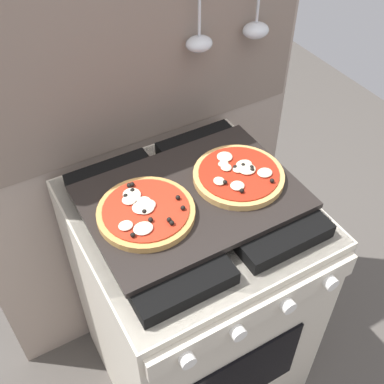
% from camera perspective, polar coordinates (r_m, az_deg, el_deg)
% --- Properties ---
extents(ground_plane, '(4.00, 4.00, 0.00)m').
position_cam_1_polar(ground_plane, '(1.97, 0.00, -19.64)').
color(ground_plane, '#4C4742').
extents(kitchen_backsplash, '(1.10, 0.09, 1.55)m').
position_cam_1_polar(kitchen_backsplash, '(1.53, -6.14, 3.92)').
color(kitchen_backsplash, gray).
rests_on(kitchen_backsplash, ground_plane).
extents(stove, '(0.60, 0.64, 0.90)m').
position_cam_1_polar(stove, '(1.58, 0.03, -12.49)').
color(stove, beige).
rests_on(stove, ground_plane).
extents(baking_tray, '(0.54, 0.38, 0.02)m').
position_cam_1_polar(baking_tray, '(1.22, 0.00, -0.60)').
color(baking_tray, black).
rests_on(baking_tray, stove).
extents(pizza_left, '(0.24, 0.24, 0.03)m').
position_cam_1_polar(pizza_left, '(1.17, -5.57, -2.32)').
color(pizza_left, tan).
rests_on(pizza_left, baking_tray).
extents(pizza_right, '(0.24, 0.24, 0.03)m').
position_cam_1_polar(pizza_right, '(1.26, 5.57, 2.04)').
color(pizza_right, tan).
rests_on(pizza_right, baking_tray).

